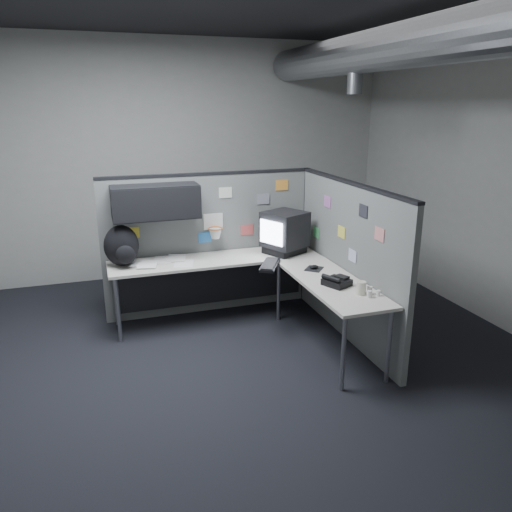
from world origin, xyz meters
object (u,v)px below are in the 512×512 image
object	(u,v)px
desk	(245,274)
phone	(336,281)
keyboard	(270,265)
backpack	(122,247)
monitor	(285,232)

from	to	relation	value
desk	phone	xyz separation A→B (m)	(0.62, -0.90, 0.16)
keyboard	backpack	distance (m)	1.55
keyboard	backpack	xyz separation A→B (m)	(-1.45, 0.50, 0.19)
backpack	desk	bearing A→B (deg)	-4.96
monitor	desk	bearing A→B (deg)	-137.71
monitor	phone	world-z (taller)	monitor
desk	monitor	world-z (taller)	monitor
desk	monitor	size ratio (longest dim) A/B	4.16
desk	backpack	bearing A→B (deg)	165.19
phone	backpack	world-z (taller)	backpack
keyboard	monitor	bearing A→B (deg)	36.79
monitor	keyboard	world-z (taller)	monitor
desk	keyboard	distance (m)	0.31
monitor	phone	distance (m)	1.16
keyboard	backpack	size ratio (longest dim) A/B	1.05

